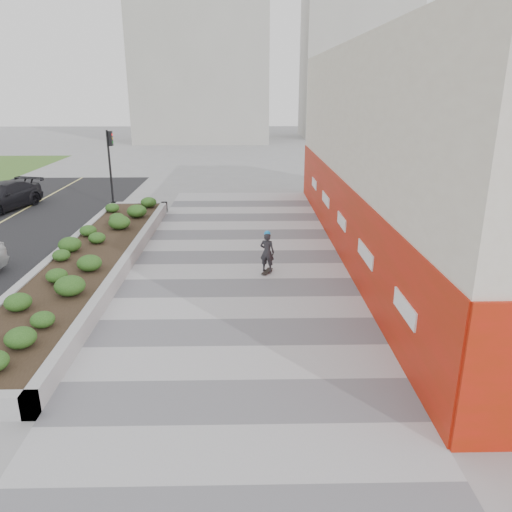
% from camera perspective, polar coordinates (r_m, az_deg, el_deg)
% --- Properties ---
extents(ground, '(160.00, 160.00, 0.00)m').
position_cam_1_polar(ground, '(12.31, -2.26, -12.51)').
color(ground, gray).
rests_on(ground, ground).
extents(walkway, '(8.00, 36.00, 0.01)m').
position_cam_1_polar(walkway, '(14.95, -2.07, -6.54)').
color(walkway, '#A8A8AD').
rests_on(walkway, ground).
extents(building, '(6.04, 24.08, 8.00)m').
position_cam_1_polar(building, '(20.77, 18.06, 11.15)').
color(building, beige).
rests_on(building, ground).
extents(planter, '(3.00, 18.00, 0.90)m').
position_cam_1_polar(planter, '(19.39, -18.39, -0.20)').
color(planter, '#9E9EA0').
rests_on(planter, ground).
extents(traffic_signal_near, '(0.33, 0.28, 4.20)m').
position_cam_1_polar(traffic_signal_near, '(29.24, -16.31, 10.83)').
color(traffic_signal_near, black).
rests_on(traffic_signal_near, ground).
extents(distant_bldg_north_l, '(16.00, 12.00, 20.00)m').
position_cam_1_polar(distant_bldg_north_l, '(65.84, -6.20, 21.71)').
color(distant_bldg_north_l, '#ADAAA3').
rests_on(distant_bldg_north_l, ground).
extents(distant_bldg_north_r, '(14.00, 10.00, 24.00)m').
position_cam_1_polar(distant_bldg_north_r, '(72.28, 11.50, 22.78)').
color(distant_bldg_north_r, '#ADAAA3').
rests_on(distant_bldg_north_r, ground).
extents(manhole_cover, '(0.44, 0.44, 0.01)m').
position_cam_1_polar(manhole_cover, '(14.95, -0.14, -6.53)').
color(manhole_cover, '#595654').
rests_on(manhole_cover, ground).
extents(skateboarder, '(0.61, 0.74, 1.59)m').
position_cam_1_polar(skateboarder, '(17.84, 1.28, 0.48)').
color(skateboarder, beige).
rests_on(skateboarder, ground).
extents(car_dark, '(3.36, 5.48, 1.48)m').
position_cam_1_polar(car_dark, '(30.69, -27.06, 6.05)').
color(car_dark, black).
rests_on(car_dark, ground).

